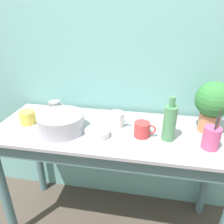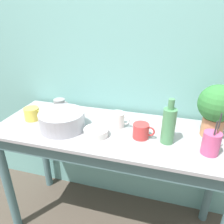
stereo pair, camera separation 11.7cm
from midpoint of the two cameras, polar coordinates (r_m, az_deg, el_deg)
wall_back at (r=1.56m, az=5.71°, el=13.02°), size 6.00×0.05×2.40m
counter_table at (r=1.45m, az=2.08°, el=-10.97°), size 1.49×0.56×0.84m
potted_plant at (r=1.39m, az=27.86°, el=1.07°), size 0.21×0.21×0.31m
bowl_wash_large at (r=1.38m, az=-10.54°, el=-2.23°), size 0.28×0.28×0.11m
bottle_tall at (r=1.25m, az=17.20°, el=-3.32°), size 0.07×0.07×0.26m
mug_white at (r=1.39m, az=3.89°, el=-2.05°), size 0.13×0.09×0.10m
mug_red at (r=1.29m, az=10.24°, el=-4.94°), size 0.13×0.09×0.09m
mug_grey at (r=1.63m, az=-11.47°, el=1.75°), size 0.12×0.08×0.09m
mug_yellow at (r=1.55m, az=-18.15°, el=-0.48°), size 0.13×0.10×0.08m
bowl_small_enamel_white at (r=1.30m, az=-1.64°, el=-5.33°), size 0.15×0.15×0.04m
utensil_cup at (r=1.26m, az=26.97°, el=-7.29°), size 0.09×0.09×0.23m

